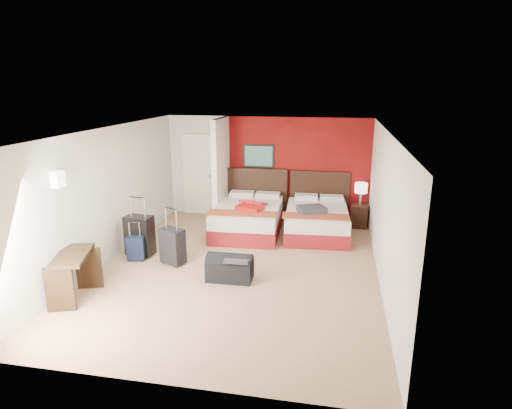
% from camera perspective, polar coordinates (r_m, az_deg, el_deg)
% --- Properties ---
extents(ground, '(6.50, 6.50, 0.00)m').
position_cam_1_polar(ground, '(7.99, -2.39, -8.40)').
color(ground, tan).
rests_on(ground, ground).
extents(room_walls, '(5.02, 6.52, 2.50)m').
position_cam_1_polar(room_walls, '(9.27, -8.99, 3.05)').
color(room_walls, silver).
rests_on(room_walls, ground).
extents(red_accent_panel, '(3.50, 0.04, 2.50)m').
position_cam_1_polar(red_accent_panel, '(10.56, 5.48, 4.69)').
color(red_accent_panel, maroon).
rests_on(red_accent_panel, ground).
extents(partition_wall, '(0.12, 1.20, 2.50)m').
position_cam_1_polar(partition_wall, '(10.26, -4.65, 4.39)').
color(partition_wall, silver).
rests_on(partition_wall, ground).
extents(entry_door, '(0.82, 0.06, 2.05)m').
position_cam_1_polar(entry_door, '(11.08, -7.57, 3.96)').
color(entry_door, silver).
rests_on(entry_door, ground).
extents(bed_left, '(1.52, 2.11, 0.61)m').
position_cam_1_polar(bed_left, '(9.73, -1.06, -1.94)').
color(bed_left, silver).
rests_on(bed_left, ground).
extents(bed_right, '(1.48, 2.02, 0.58)m').
position_cam_1_polar(bed_right, '(9.70, 8.04, -2.26)').
color(bed_right, silver).
rests_on(bed_right, ground).
extents(red_suitcase_open, '(0.75, 0.88, 0.09)m').
position_cam_1_polar(red_suitcase_open, '(9.51, -0.60, -0.12)').
color(red_suitcase_open, red).
rests_on(red_suitcase_open, bed_left).
extents(jacket_bundle, '(0.69, 0.64, 0.13)m').
position_cam_1_polar(jacket_bundle, '(9.31, 7.41, -0.69)').
color(jacket_bundle, '#393A3F').
rests_on(jacket_bundle, bed_right).
extents(nightstand, '(0.42, 0.42, 0.54)m').
position_cam_1_polar(nightstand, '(10.38, 13.53, -1.45)').
color(nightstand, black).
rests_on(nightstand, ground).
extents(table_lamp, '(0.38, 0.38, 0.52)m').
position_cam_1_polar(table_lamp, '(10.24, 13.72, 1.37)').
color(table_lamp, white).
rests_on(table_lamp, nightstand).
extents(suitcase_black, '(0.55, 0.38, 0.77)m').
position_cam_1_polar(suitcase_black, '(8.70, -15.16, -4.14)').
color(suitcase_black, black).
rests_on(suitcase_black, ground).
extents(suitcase_charcoal, '(0.51, 0.42, 0.65)m').
position_cam_1_polar(suitcase_charcoal, '(8.19, -11.00, -5.60)').
color(suitcase_charcoal, black).
rests_on(suitcase_charcoal, ground).
extents(suitcase_navy, '(0.36, 0.26, 0.45)m').
position_cam_1_polar(suitcase_navy, '(8.54, -15.63, -5.73)').
color(suitcase_navy, black).
rests_on(suitcase_navy, ground).
extents(duffel_bag, '(0.79, 0.43, 0.39)m').
position_cam_1_polar(duffel_bag, '(7.47, -3.50, -8.55)').
color(duffel_bag, black).
rests_on(duffel_bag, ground).
extents(jacket_draped, '(0.42, 0.36, 0.05)m').
position_cam_1_polar(jacket_draped, '(7.30, -2.48, -7.20)').
color(jacket_draped, '#343338').
rests_on(jacket_draped, duffel_bag).
extents(desk, '(0.71, 1.01, 0.76)m').
position_cam_1_polar(desk, '(7.32, -22.90, -8.81)').
color(desk, black).
rests_on(desk, ground).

